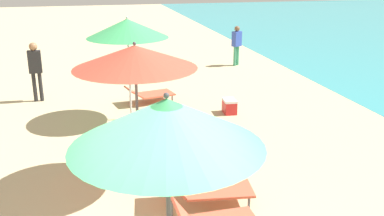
% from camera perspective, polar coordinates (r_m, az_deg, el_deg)
% --- Properties ---
extents(umbrella_nearest, '(2.00, 2.00, 2.64)m').
position_cam_1_polar(umbrella_nearest, '(4.33, -3.31, -2.02)').
color(umbrella_nearest, '#4C4C51').
rests_on(umbrella_nearest, ground).
extents(umbrella_second, '(2.11, 2.11, 2.60)m').
position_cam_1_polar(umbrella_second, '(7.40, -7.49, 6.65)').
color(umbrella_second, '#4C4C51').
rests_on(umbrella_second, ground).
extents(lounger_second_shoreside, '(1.50, 0.71, 0.54)m').
position_cam_1_polar(lounger_second_shoreside, '(9.20, -4.03, -4.34)').
color(lounger_second_shoreside, '#4CA572').
rests_on(lounger_second_shoreside, ground).
extents(lounger_second_inland, '(1.53, 0.87, 0.67)m').
position_cam_1_polar(lounger_second_inland, '(7.29, 1.76, -10.23)').
color(lounger_second_inland, '#D8593F').
rests_on(lounger_second_inland, ground).
extents(umbrella_farthest, '(2.01, 2.01, 2.63)m').
position_cam_1_polar(umbrella_farthest, '(10.84, -8.47, 10.28)').
color(umbrella_farthest, silver).
rests_on(umbrella_farthest, ground).
extents(lounger_farthest_shoreside, '(1.46, 0.95, 0.51)m').
position_cam_1_polar(lounger_farthest_shoreside, '(12.61, -5.61, 1.89)').
color(lounger_farthest_shoreside, '#D8593F').
rests_on(lounger_farthest_shoreside, ground).
extents(lounger_farthest_inland, '(1.36, 0.83, 0.48)m').
position_cam_1_polar(lounger_farthest_inland, '(10.38, -1.25, -1.65)').
color(lounger_farthest_inland, '#D8593F').
rests_on(lounger_farthest_inland, ground).
extents(person_walking_near, '(0.37, 0.23, 1.72)m').
position_cam_1_polar(person_walking_near, '(13.27, -19.85, 5.21)').
color(person_walking_near, '#262628').
rests_on(person_walking_near, ground).
extents(person_walking_mid, '(0.42, 0.37, 1.55)m').
position_cam_1_polar(person_walking_mid, '(17.22, 5.87, 8.61)').
color(person_walking_mid, '#3F9972').
rests_on(person_walking_mid, ground).
extents(cooler_box, '(0.35, 0.49, 0.39)m').
position_cam_1_polar(cooler_box, '(11.72, 4.93, 0.25)').
color(cooler_box, red).
rests_on(cooler_box, ground).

